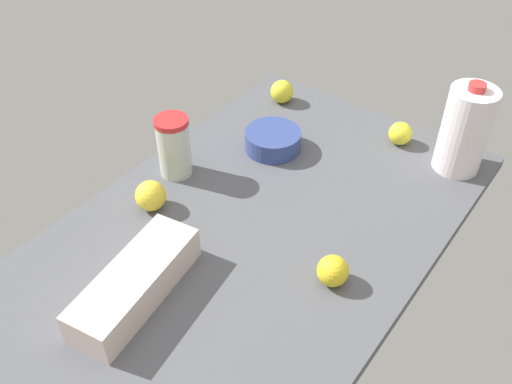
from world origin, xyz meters
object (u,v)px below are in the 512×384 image
Objects in this scene: lemon_far_back at (333,271)px; lemon_by_jug at (151,196)px; milk_jug at (465,130)px; lemon_beside_bowl at (400,133)px; egg_carton at (136,283)px; mixing_bowl at (273,140)px; tumbler_cup at (174,146)px; lemon_loose at (282,92)px.

lemon_far_back is 46.79cm from lemon_by_jug.
lemon_beside_bowl is (0.80, 16.36, -8.29)cm from milk_jug.
egg_carton is at bearing 166.54° from lemon_beside_bowl.
milk_jug is 48.83cm from mixing_bowl.
lemon_beside_bowl is (80.44, -19.25, -0.61)cm from egg_carton.
tumbler_cup is 44.68cm from lemon_loose.
milk_jug is at bearing -32.78° from egg_carton.
milk_jug is 18.36cm from lemon_beside_bowl.
mixing_bowl is 37.90cm from lemon_by_jug.
lemon_loose is (21.22, 11.70, 0.75)cm from mixing_bowl.
milk_jug is at bearing -89.34° from lemon_loose.
lemon_by_jug reaches higher than lemon_far_back.
milk_jug is 55.07cm from lemon_loose.
lemon_beside_bowl is at bearing -22.14° from egg_carton.
lemon_by_jug is 57.97cm from lemon_loose.
mixing_bowl is 24.25cm from lemon_loose.
tumbler_cup reaches higher than mixing_bowl.
egg_carton is at bearing -166.58° from lemon_loose.
lemon_loose reaches higher than lemon_far_back.
egg_carton is 4.58× the size of lemon_loose.
tumbler_cup is 27.59cm from mixing_bowl.
lemon_far_back is (-7.90, -51.02, -4.80)cm from tumbler_cup.
mixing_bowl is 2.05× the size of lemon_by_jug.
lemon_by_jug is at bearing -177.73° from lemon_loose.
egg_carton is 4.72× the size of lemon_far_back.
tumbler_cup is (-45.01, 56.75, -3.34)cm from milk_jug.
tumbler_cup is at bearing 22.70° from egg_carton.
milk_jug reaches higher than mixing_bowl.
milk_jug reaches higher than lemon_beside_bowl.
mixing_bowl is 2.26× the size of lemon_far_back.
lemon_loose is at bearing 4.74° from egg_carton.
milk_jug reaches higher than tumbler_cup.
milk_jug is 72.51cm from tumbler_cup.
tumbler_cup is at bearing 138.60° from lemon_beside_bowl.
mixing_bowl is at bearing -14.38° from lemon_by_jug.
egg_carton is 40.10cm from lemon_far_back.
tumbler_cup is 14.98cm from lemon_by_jug.
egg_carton is 4.95× the size of lemon_beside_bowl.
lemon_by_jug reaches higher than lemon_loose.
milk_jug reaches higher than lemon_loose.
lemon_beside_bowl is (22.65, -26.40, 0.49)cm from mixing_bowl.
milk_jug is at bearing -62.94° from mixing_bowl.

